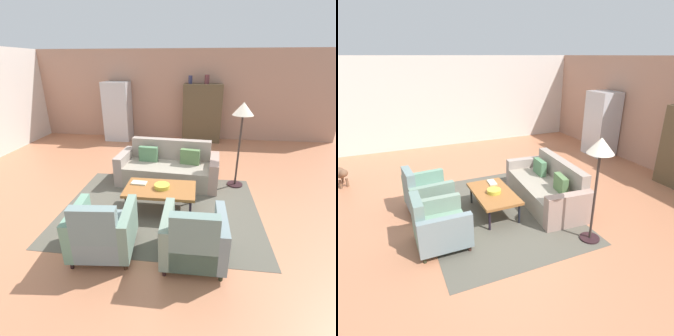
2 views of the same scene
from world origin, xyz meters
TOP-DOWN VIEW (x-y plane):
  - ground_plane at (0.00, 0.00)m, footprint 11.74×11.74m
  - wall_left at (-4.89, 0.00)m, footprint 0.12×8.63m
  - area_rug at (-0.08, -0.29)m, footprint 3.40×2.60m
  - couch at (-0.07, 0.85)m, footprint 2.16×1.05m
  - coffee_table at (-0.08, -0.34)m, footprint 1.20×0.70m
  - armchair_left at (-0.67, -1.50)m, footprint 0.87×0.87m
  - armchair_right at (0.53, -1.50)m, footprint 0.81×0.81m
  - fruit_bowl at (-0.04, -0.34)m, footprint 0.26×0.26m
  - book_stack at (-0.47, -0.22)m, footprint 0.28×0.16m
  - refrigerator at (-2.11, 3.87)m, footprint 0.80×0.73m
  - floor_lamp at (1.35, 0.80)m, footprint 0.40×0.40m
  - dog at (-2.55, -3.09)m, footprint 0.67×0.39m

SIDE VIEW (x-z plane):
  - ground_plane at x=0.00m, z-range 0.00..0.00m
  - area_rug at x=-0.08m, z-range 0.00..0.01m
  - couch at x=-0.07m, z-range -0.14..0.72m
  - dog at x=-2.55m, z-range 0.08..0.55m
  - armchair_left at x=-0.67m, z-range -0.10..0.78m
  - armchair_right at x=0.53m, z-range -0.10..0.78m
  - coffee_table at x=-0.08m, z-range 0.18..0.61m
  - book_stack at x=-0.47m, z-range 0.43..0.46m
  - fruit_bowl at x=-0.04m, z-range 0.43..0.50m
  - refrigerator at x=-2.11m, z-range 0.00..1.85m
  - wall_left at x=-4.89m, z-range 0.00..2.80m
  - floor_lamp at x=1.35m, z-range 0.58..2.30m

